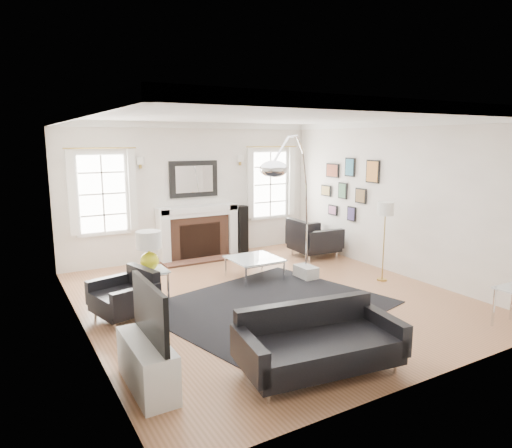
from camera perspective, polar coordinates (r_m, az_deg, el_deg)
floor at (r=7.32m, az=1.49°, el=-9.06°), size 6.00×6.00×0.00m
back_wall at (r=9.64m, az=-7.85°, el=4.13°), size 5.50×0.04×2.80m
front_wall at (r=4.74m, az=20.92°, el=-3.00°), size 5.50×0.04×2.80m
left_wall at (r=6.03m, az=-21.32°, el=-0.25°), size 0.04×6.00×2.80m
right_wall at (r=8.72m, az=17.15°, el=3.11°), size 0.04×6.00×2.80m
ceiling at (r=6.91m, az=1.60°, el=13.40°), size 5.50×6.00×0.02m
crown_molding at (r=6.91m, az=1.60°, el=12.90°), size 5.50×6.00×0.12m
fireplace at (r=9.58m, az=-7.24°, el=-1.08°), size 1.70×0.69×1.11m
mantel_mirror at (r=9.58m, az=-7.78°, el=5.60°), size 1.05×0.07×0.75m
window_left at (r=9.05m, az=-18.64°, el=3.65°), size 1.24×0.15×1.62m
window_right at (r=10.43m, az=1.74°, el=5.02°), size 1.24×0.15×1.62m
gallery_wall at (r=9.61m, az=11.40°, el=4.81°), size 0.04×1.73×1.29m
tv_unit at (r=4.83m, az=-13.41°, el=-15.86°), size 0.35×1.00×1.09m
area_rug at (r=6.93m, az=1.75°, el=-10.16°), size 3.76×3.37×0.01m
sofa at (r=5.07m, az=7.68°, el=-14.56°), size 1.83×1.02×0.57m
armchair_left at (r=6.65m, az=-15.83°, el=-8.70°), size 0.91×0.98×0.55m
armchair_right at (r=9.74m, az=6.95°, el=-1.93°), size 0.93×1.02×0.66m
coffee_table at (r=8.15m, az=-0.22°, el=-4.47°), size 0.85×0.85×0.38m
side_table_left at (r=7.05m, az=-13.08°, el=-6.44°), size 0.49×0.49×0.53m
gourd_lamp at (r=6.94m, az=-13.23°, el=-2.91°), size 0.37×0.37×0.59m
arc_floor_lamp at (r=7.06m, az=4.60°, el=2.02°), size 1.85×1.71×2.62m
stick_floor_lamp at (r=8.16m, az=15.87°, el=1.35°), size 0.28×0.28×1.40m
speaker_tower at (r=9.86m, az=-1.78°, el=-0.75°), size 0.22×0.22×1.06m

